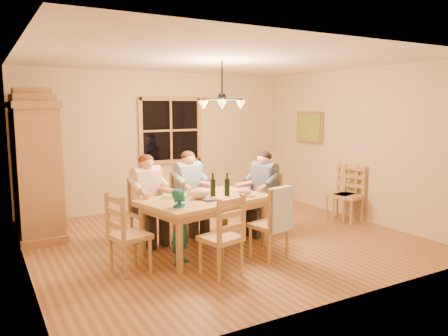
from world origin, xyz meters
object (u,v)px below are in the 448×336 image
wine_bottle_b (227,184)px  chair_near_left (221,250)px  chair_end_left (130,248)px  adult_plaid_man (189,182)px  chair_near_right (269,236)px  chair_spare_back (348,205)px  adult_woman (147,188)px  adult_slate_man (264,182)px  chair_far_left (148,224)px  chandelier (222,103)px  wine_bottle_a (213,185)px  chair_end_right (263,215)px  dining_table (205,205)px  child (181,227)px  chair_spare_front (341,203)px  armoire (36,169)px  chair_far_right (189,215)px

wine_bottle_b → chair_near_left: bearing=-124.1°
chair_end_left → adult_plaid_man: 1.82m
chair_near_left → chair_near_right: same height
chair_end_left → chair_spare_back: (4.09, 0.43, 0.00)m
adult_woman → adult_slate_man: 1.82m
chair_far_left → chair_end_left: (-0.57, -0.96, 0.00)m
chandelier → chair_end_left: (-1.64, -0.61, -1.77)m
chair_end_left → wine_bottle_a: size_ratio=3.00×
chair_end_left → adult_slate_man: size_ratio=1.13×
chair_end_right → adult_plaid_man: size_ratio=1.13×
chair_spare_back → adult_plaid_man: bearing=63.0°
adult_woman → dining_table: bearing=117.9°
chair_far_left → wine_bottle_b: 1.34m
chair_end_right → child: (-1.69, -0.59, 0.19)m
adult_woman → child: bearing=81.8°
adult_slate_man → wine_bottle_b: size_ratio=2.65×
dining_table → wine_bottle_b: size_ratio=5.79×
adult_woman → adult_plaid_man: size_ratio=1.00×
chair_far_left → chandelier: bearing=149.5°
chair_near_left → chair_end_right: size_ratio=1.00×
child → chair_spare_front: same height
dining_table → chair_near_left: 0.99m
chair_near_left → dining_table: bearing=62.1°
chair_near_right → chair_spare_back: (2.32, 0.87, 0.00)m
chair_near_left → wine_bottle_b: (0.59, 0.87, 0.62)m
chair_near_right → chandelier: bearing=84.4°
chair_end_left → wine_bottle_b: (1.52, 0.24, 0.62)m
adult_woman → chair_spare_back: bearing=158.9°
armoire → chair_spare_back: bearing=-20.1°
chair_far_right → chair_end_left: bearing=28.0°
chandelier → wine_bottle_b: chandelier is taller
chair_spare_front → dining_table: bearing=84.3°
dining_table → wine_bottle_a: bearing=19.8°
chair_end_left → adult_plaid_man: (1.32, 1.13, 0.54)m
chandelier → chair_spare_back: bearing=-4.3°
chair_end_left → child: 0.68m
chandelier → chair_far_left: (-1.07, 0.35, -1.77)m
adult_woman → child: size_ratio=0.88×
dining_table → adult_slate_man: adult_slate_man is taller
chair_spare_back → armoire: bearing=57.0°
dining_table → chair_near_right: chair_near_right is taller
child → chair_end_right: bearing=-20.7°
chair_near_right → adult_plaid_man: size_ratio=1.13×
chair_far_right → chair_spare_back: 2.86m
chair_far_right → chair_spare_back: size_ratio=1.00×
chair_far_right → adult_woman: size_ratio=1.13×
chair_near_left → wine_bottle_b: 1.22m
chair_end_right → chair_spare_front: same height
chandelier → child: 1.99m
wine_bottle_b → armoire: bearing=139.4°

